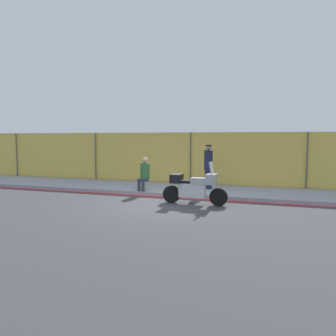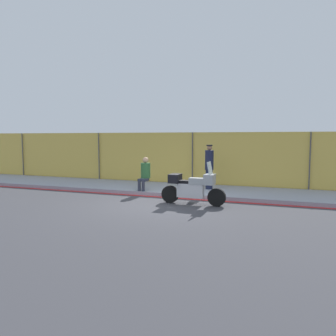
{
  "view_description": "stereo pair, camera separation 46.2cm",
  "coord_description": "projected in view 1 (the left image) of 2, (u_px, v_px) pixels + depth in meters",
  "views": [
    {
      "loc": [
        3.67,
        -10.3,
        2.27
      ],
      "look_at": [
        -0.23,
        1.66,
        1.09
      ],
      "focal_mm": 35.0,
      "sensor_mm": 36.0,
      "label": 1
    },
    {
      "loc": [
        4.11,
        -10.15,
        2.27
      ],
      "look_at": [
        -0.23,
        1.66,
        1.09
      ],
      "focal_mm": 35.0,
      "sensor_mm": 36.0,
      "label": 2
    }
  ],
  "objects": [
    {
      "name": "curb_paint_stripe",
      "position": [
        171.0,
        198.0,
        12.33
      ],
      "size": [
        36.75,
        0.18,
        0.01
      ],
      "color": "red",
      "rests_on": "ground_plane"
    },
    {
      "name": "motorcycle",
      "position": [
        194.0,
        187.0,
        11.07
      ],
      "size": [
        2.24,
        0.51,
        1.47
      ],
      "rotation": [
        0.0,
        0.0,
        -0.01
      ],
      "color": "black",
      "rests_on": "ground_plane"
    },
    {
      "name": "person_seated_on_curb",
      "position": [
        144.0,
        172.0,
        13.18
      ],
      "size": [
        0.38,
        0.68,
        1.33
      ],
      "color": "#2D3342",
      "rests_on": "sidewalk"
    },
    {
      "name": "officer_standing",
      "position": [
        208.0,
        166.0,
        13.47
      ],
      "size": [
        0.35,
        0.35,
        1.82
      ],
      "color": "#191E38",
      "rests_on": "sidewalk"
    },
    {
      "name": "ground_plane",
      "position": [
        159.0,
        204.0,
        11.1
      ],
      "size": [
        120.0,
        120.0,
        0.0
      ],
      "primitive_type": "plane",
      "color": "#38383D"
    },
    {
      "name": "storefront_fence",
      "position": [
        191.0,
        160.0,
        15.1
      ],
      "size": [
        34.92,
        0.17,
        2.5
      ],
      "color": "gold",
      "rests_on": "ground_plane"
    },
    {
      "name": "sidewalk",
      "position": [
        182.0,
        190.0,
        13.77
      ],
      "size": [
        36.75,
        2.88,
        0.15
      ],
      "color": "#8E93A3",
      "rests_on": "ground_plane"
    }
  ]
}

